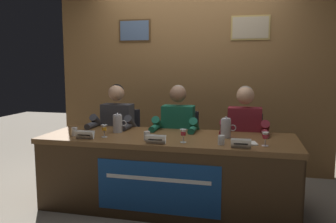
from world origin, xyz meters
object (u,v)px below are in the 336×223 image
at_px(panelist_center, 177,131).
at_px(panelist_right, 244,134).
at_px(juice_glass_left, 104,129).
at_px(chair_right, 244,154).
at_px(juice_glass_center, 183,133).
at_px(water_pitcher_left_side, 118,123).
at_px(conference_table, 166,161).
at_px(nameplate_center, 156,139).
at_px(panelist_left, 115,128).
at_px(water_cup_left, 74,132).
at_px(chair_center, 180,150).
at_px(document_stack_right, 245,143).
at_px(chair_left, 122,147).
at_px(nameplate_right, 241,144).
at_px(nameplate_left, 85,135).
at_px(juice_glass_right, 265,136).
at_px(water_cup_right, 221,141).
at_px(water_pitcher_right_side, 226,128).
at_px(water_cup_center, 147,136).

bearing_deg(panelist_center, panelist_right, 0.00).
bearing_deg(juice_glass_left, panelist_right, 24.66).
bearing_deg(chair_right, juice_glass_center, -121.94).
height_order(juice_glass_center, water_pitcher_left_side, water_pitcher_left_side).
height_order(conference_table, nameplate_center, nameplate_center).
xyz_separation_m(panelist_left, water_pitcher_left_side, (0.18, -0.35, 0.12)).
bearing_deg(water_cup_left, chair_center, 41.60).
bearing_deg(document_stack_right, juice_glass_center, -172.57).
xyz_separation_m(chair_left, panelist_right, (1.49, -0.20, 0.28)).
bearing_deg(nameplate_right, document_stack_right, 79.77).
bearing_deg(nameplate_left, water_pitcher_left_side, 64.51).
distance_m(juice_glass_right, document_stack_right, 0.20).
distance_m(juice_glass_center, water_cup_right, 0.35).
relative_size(juice_glass_left, water_pitcher_left_side, 0.59).
xyz_separation_m(nameplate_right, juice_glass_right, (0.21, 0.13, 0.05)).
bearing_deg(juice_glass_center, nameplate_left, -175.76).
distance_m(chair_left, panelist_left, 0.34).
xyz_separation_m(conference_table, water_cup_left, (-0.93, -0.10, 0.27)).
distance_m(nameplate_center, water_pitcher_right_side, 0.74).
distance_m(chair_right, document_stack_right, 0.85).
height_order(nameplate_left, panelist_right, panelist_right).
distance_m(chair_center, panelist_center, 0.34).
xyz_separation_m(panelist_left, chair_right, (1.49, 0.20, -0.28)).
height_order(nameplate_center, juice_glass_right, juice_glass_right).
bearing_deg(water_cup_center, nameplate_left, -172.34).
height_order(water_pitcher_left_side, water_pitcher_right_side, same).
relative_size(chair_left, juice_glass_center, 7.15).
bearing_deg(water_pitcher_right_side, water_cup_center, -157.04).
height_order(nameplate_center, water_cup_center, water_cup_center).
relative_size(juice_glass_center, water_pitcher_right_side, 0.59).
xyz_separation_m(chair_center, water_pitcher_right_side, (0.57, -0.55, 0.39)).
xyz_separation_m(conference_table, water_cup_right, (0.55, -0.15, 0.27)).
bearing_deg(water_pitcher_left_side, panelist_center, 31.59).
bearing_deg(water_cup_center, water_cup_left, 177.54).
height_order(panelist_center, water_cup_center, panelist_center).
bearing_deg(water_cup_center, panelist_right, 36.34).
relative_size(juice_glass_left, panelist_center, 0.10).
xyz_separation_m(panelist_left, water_cup_center, (0.59, -0.66, 0.06)).
xyz_separation_m(juice_glass_right, water_cup_right, (-0.38, -0.04, -0.05)).
relative_size(conference_table, chair_center, 2.85).
height_order(juice_glass_center, juice_glass_right, same).
relative_size(conference_table, nameplate_right, 14.72).
relative_size(panelist_right, document_stack_right, 5.17).
distance_m(juice_glass_center, water_cup_center, 0.36).
distance_m(nameplate_left, water_cup_left, 0.21).
bearing_deg(juice_glass_center, chair_right, 58.06).
height_order(conference_table, nameplate_right, nameplate_right).
bearing_deg(water_pitcher_right_side, chair_right, 72.60).
height_order(juice_glass_left, chair_right, chair_right).
distance_m(panelist_center, water_pitcher_right_side, 0.68).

